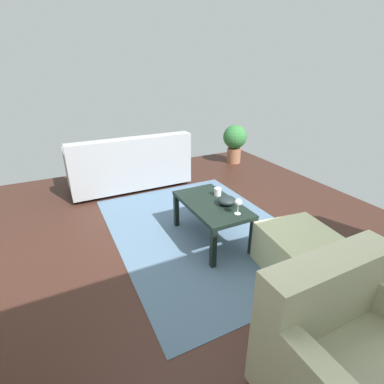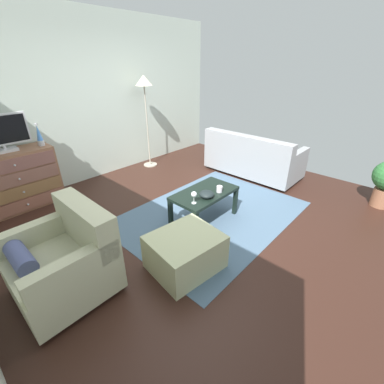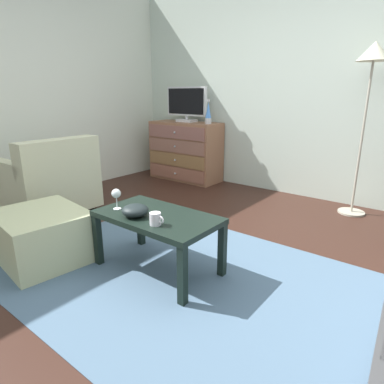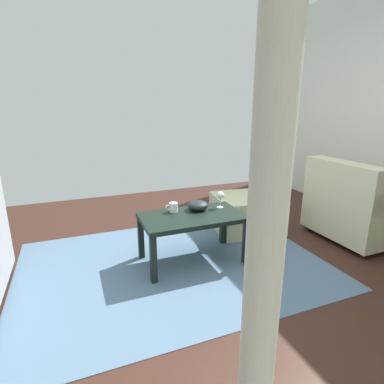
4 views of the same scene
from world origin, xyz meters
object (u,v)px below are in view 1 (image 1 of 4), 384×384
object	(u,v)px
wine_glass	(238,203)
couch_large	(129,166)
bowl_decorative	(227,200)
coffee_table	(212,208)
armchair	(356,363)
potted_plant	(235,140)
ottoman	(301,254)
mug	(218,192)

from	to	relation	value
wine_glass	couch_large	world-z (taller)	couch_large
bowl_decorative	couch_large	size ratio (longest dim) A/B	0.11
coffee_table	armchair	bearing A→B (deg)	174.32
wine_glass	potted_plant	world-z (taller)	potted_plant
armchair	potted_plant	distance (m)	4.35
bowl_decorative	armchair	distance (m)	1.72
coffee_table	couch_large	bearing A→B (deg)	11.55
armchair	potted_plant	xyz separation A→B (m)	(3.91, -1.91, 0.09)
wine_glass	armchair	distance (m)	1.51
coffee_table	couch_large	world-z (taller)	couch_large
bowl_decorative	coffee_table	bearing A→B (deg)	49.40
armchair	coffee_table	bearing A→B (deg)	-5.68
wine_glass	potted_plant	bearing A→B (deg)	-33.80
couch_large	potted_plant	size ratio (longest dim) A/B	2.44
wine_glass	ottoman	size ratio (longest dim) A/B	0.22
armchair	ottoman	distance (m)	1.14
bowl_decorative	potted_plant	bearing A→B (deg)	-36.06
bowl_decorative	potted_plant	world-z (taller)	potted_plant
armchair	ottoman	size ratio (longest dim) A/B	1.21
armchair	mug	bearing A→B (deg)	-9.59
wine_glass	ottoman	xyz separation A→B (m)	(-0.52, -0.34, -0.36)
couch_large	ottoman	distance (m)	2.82
coffee_table	mug	world-z (taller)	mug
coffee_table	armchair	xyz separation A→B (m)	(-1.79, 0.18, -0.03)
couch_large	potted_plant	distance (m)	2.13
armchair	potted_plant	world-z (taller)	armchair
ottoman	potted_plant	bearing A→B (deg)	-23.55
coffee_table	bowl_decorative	size ratio (longest dim) A/B	4.76
bowl_decorative	couch_large	xyz separation A→B (m)	(1.96, 0.50, -0.16)
coffee_table	couch_large	xyz separation A→B (m)	(1.86, 0.38, -0.06)
coffee_table	mug	distance (m)	0.22
wine_glass	couch_large	bearing A→B (deg)	12.38
couch_large	armchair	world-z (taller)	armchair
coffee_table	bowl_decorative	distance (m)	0.18
armchair	wine_glass	bearing A→B (deg)	-10.66
coffee_table	mug	size ratio (longest dim) A/B	7.91
couch_large	wine_glass	bearing A→B (deg)	-167.62
mug	bowl_decorative	size ratio (longest dim) A/B	0.60
coffee_table	ottoman	world-z (taller)	coffee_table
couch_large	potted_plant	world-z (taller)	couch_large
mug	armchair	size ratio (longest dim) A/B	0.13
wine_glass	armchair	world-z (taller)	armchair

